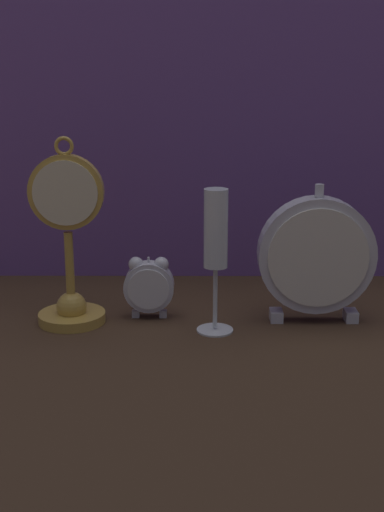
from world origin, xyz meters
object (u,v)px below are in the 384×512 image
at_px(pocket_watch_on_stand, 69,255).
at_px(alarm_clock_twin_bell, 149,284).
at_px(champagne_flute, 216,242).
at_px(mantel_clock_silver, 316,256).

relative_size(pocket_watch_on_stand, alarm_clock_twin_bell, 2.90).
xyz_separation_m(pocket_watch_on_stand, champagne_flute, (0.23, -0.04, 0.03)).
relative_size(mantel_clock_silver, champagne_flute, 1.00).
bearing_deg(alarm_clock_twin_bell, pocket_watch_on_stand, -169.42).
bearing_deg(mantel_clock_silver, champagne_flute, -164.37).
relative_size(pocket_watch_on_stand, champagne_flute, 1.33).
distance_m(pocket_watch_on_stand, champagne_flute, 0.24).
xyz_separation_m(pocket_watch_on_stand, mantel_clock_silver, (0.39, 0.01, -0.00)).
bearing_deg(mantel_clock_silver, alarm_clock_twin_bell, 176.54).
bearing_deg(pocket_watch_on_stand, champagne_flute, -9.41).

